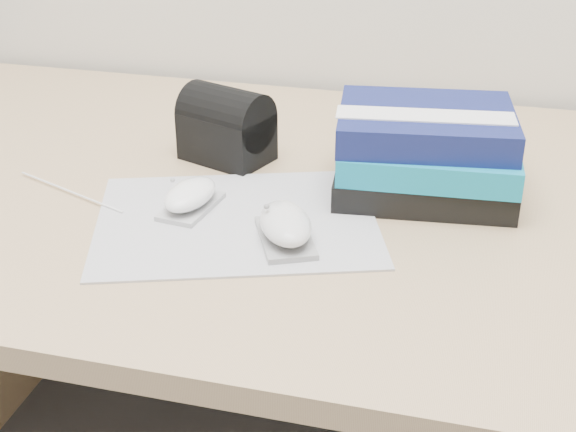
% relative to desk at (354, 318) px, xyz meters
% --- Properties ---
extents(desk, '(1.60, 0.80, 0.73)m').
position_rel_desk_xyz_m(desk, '(0.00, 0.00, 0.00)').
color(desk, tan).
rests_on(desk, ground).
extents(mousepad, '(0.40, 0.36, 0.00)m').
position_rel_desk_xyz_m(mousepad, '(-0.12, -0.17, 0.24)').
color(mousepad, '#93929A').
rests_on(mousepad, desk).
extents(mouse_rear, '(0.06, 0.10, 0.04)m').
position_rel_desk_xyz_m(mouse_rear, '(-0.18, -0.16, 0.25)').
color(mouse_rear, '#AAAAAC').
rests_on(mouse_rear, mousepad).
extents(mouse_front, '(0.10, 0.12, 0.04)m').
position_rel_desk_xyz_m(mouse_front, '(-0.05, -0.21, 0.26)').
color(mouse_front, gray).
rests_on(mouse_front, mousepad).
extents(usb_cable, '(0.18, 0.08, 0.00)m').
position_rel_desk_xyz_m(usb_cable, '(-0.35, -0.15, 0.24)').
color(usb_cable, white).
rests_on(usb_cable, mousepad).
extents(book_stack, '(0.24, 0.20, 0.11)m').
position_rel_desk_xyz_m(book_stack, '(0.09, -0.03, 0.29)').
color(book_stack, black).
rests_on(book_stack, desk).
extents(pouch, '(0.14, 0.12, 0.10)m').
position_rel_desk_xyz_m(pouch, '(-0.19, 0.01, 0.28)').
color(pouch, black).
rests_on(pouch, desk).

